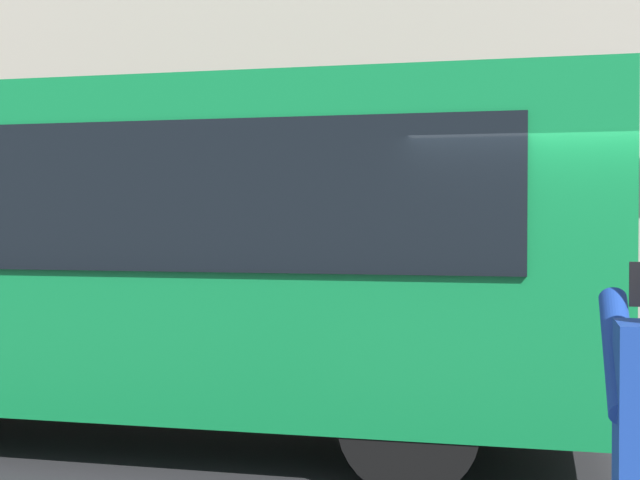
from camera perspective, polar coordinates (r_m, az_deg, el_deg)
ground_plane at (r=7.37m, az=16.68°, el=-13.93°), size 60.00×60.00×0.00m
red_bus at (r=8.30m, az=-14.28°, el=-0.43°), size 9.05×2.54×3.08m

